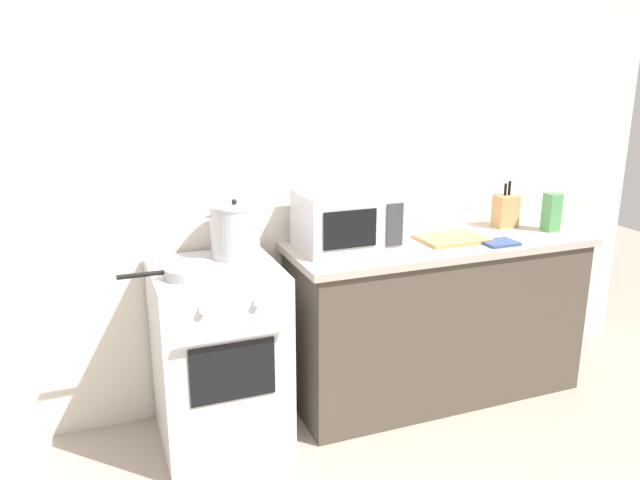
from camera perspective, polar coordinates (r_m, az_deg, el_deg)
The scene contains 11 objects.
back_wall at distance 3.42m, azimuth -0.46°, elevation 5.80°, with size 4.40×0.10×2.50m, color silver.
lower_cabinet_right at distance 3.61m, azimuth 10.59°, elevation -7.37°, with size 1.64×0.56×0.88m, color #4C4238.
countertop_right at distance 3.46m, azimuth 10.98°, elevation -0.34°, with size 1.70×0.60×0.04m, color #ADA393.
stove at distance 3.16m, azimuth -9.27°, elevation -10.44°, with size 0.60×0.64×0.92m.
stock_pot at distance 3.10m, azimuth -7.80°, elevation 0.86°, with size 0.33×0.25×0.29m.
frying_pan at distance 2.87m, azimuth -12.01°, elevation -2.84°, with size 0.44×0.24×0.05m.
microwave at distance 3.22m, azimuth 2.47°, elevation 1.87°, with size 0.50×0.37×0.30m.
cutting_board at distance 3.47m, azimuth 12.03°, elevation 0.15°, with size 0.36×0.26×0.02m, color tan.
knife_block at distance 3.81m, azimuth 16.71°, elevation 2.60°, with size 0.13×0.10×0.27m.
pasta_box at distance 3.80m, azimuth 20.53°, elevation 2.42°, with size 0.08×0.08×0.22m, color #4C9356.
oven_mitt at distance 3.45m, azimuth 16.20°, elevation -0.24°, with size 0.18×0.14×0.02m, color #33477A.
Camera 1 is at (-0.89, -2.18, 1.85)m, focal length 34.79 mm.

